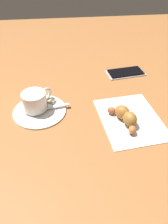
{
  "coord_description": "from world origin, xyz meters",
  "views": [
    {
      "loc": [
        -0.06,
        -0.43,
        0.38
      ],
      "look_at": [
        -0.01,
        -0.01,
        0.01
      ],
      "focal_mm": 33.16,
      "sensor_mm": 36.0,
      "label": 1
    }
  ],
  "objects_px": {
    "napkin": "(130,118)",
    "cell_phone": "(125,73)",
    "croissant": "(125,116)",
    "teaspoon": "(40,109)",
    "espresso_cup": "(35,101)",
    "sugar_packet": "(44,99)",
    "saucer": "(40,110)"
  },
  "relations": [
    {
      "from": "croissant",
      "to": "cell_phone",
      "type": "relative_size",
      "value": 0.76
    },
    {
      "from": "espresso_cup",
      "to": "teaspoon",
      "type": "bearing_deg",
      "value": -49.99
    },
    {
      "from": "sugar_packet",
      "to": "cell_phone",
      "type": "relative_size",
      "value": 0.44
    },
    {
      "from": "napkin",
      "to": "sugar_packet",
      "type": "bearing_deg",
      "value": 156.4
    },
    {
      "from": "napkin",
      "to": "croissant",
      "type": "bearing_deg",
      "value": -150.77
    },
    {
      "from": "saucer",
      "to": "teaspoon",
      "type": "bearing_deg",
      "value": -74.91
    },
    {
      "from": "saucer",
      "to": "sugar_packet",
      "type": "height_order",
      "value": "sugar_packet"
    },
    {
      "from": "espresso_cup",
      "to": "sugar_packet",
      "type": "bearing_deg",
      "value": 57.92
    },
    {
      "from": "espresso_cup",
      "to": "napkin",
      "type": "distance_m",
      "value": 0.26
    },
    {
      "from": "croissant",
      "to": "cell_phone",
      "type": "distance_m",
      "value": 0.26
    },
    {
      "from": "croissant",
      "to": "teaspoon",
      "type": "bearing_deg",
      "value": 163.65
    },
    {
      "from": "saucer",
      "to": "napkin",
      "type": "relative_size",
      "value": 0.75
    },
    {
      "from": "napkin",
      "to": "teaspoon",
      "type": "bearing_deg",
      "value": 167.12
    },
    {
      "from": "sugar_packet",
      "to": "saucer",
      "type": "bearing_deg",
      "value": 92.86
    },
    {
      "from": "saucer",
      "to": "croissant",
      "type": "xyz_separation_m",
      "value": [
        0.23,
        -0.07,
        0.02
      ]
    },
    {
      "from": "saucer",
      "to": "napkin",
      "type": "xyz_separation_m",
      "value": [
        0.24,
        -0.06,
        -0.0
      ]
    },
    {
      "from": "teaspoon",
      "to": "croissant",
      "type": "distance_m",
      "value": 0.23
    },
    {
      "from": "espresso_cup",
      "to": "teaspoon",
      "type": "height_order",
      "value": "espresso_cup"
    },
    {
      "from": "cell_phone",
      "to": "sugar_packet",
      "type": "bearing_deg",
      "value": -154.22
    },
    {
      "from": "espresso_cup",
      "to": "croissant",
      "type": "relative_size",
      "value": 0.75
    },
    {
      "from": "teaspoon",
      "to": "sugar_packet",
      "type": "height_order",
      "value": "teaspoon"
    },
    {
      "from": "sugar_packet",
      "to": "cell_phone",
      "type": "xyz_separation_m",
      "value": [
        0.28,
        0.14,
        -0.01
      ]
    },
    {
      "from": "teaspoon",
      "to": "sugar_packet",
      "type": "distance_m",
      "value": 0.05
    },
    {
      "from": "saucer",
      "to": "espresso_cup",
      "type": "xyz_separation_m",
      "value": [
        -0.01,
        0.01,
        0.03
      ]
    },
    {
      "from": "saucer",
      "to": "espresso_cup",
      "type": "height_order",
      "value": "espresso_cup"
    },
    {
      "from": "saucer",
      "to": "sugar_packet",
      "type": "distance_m",
      "value": 0.04
    },
    {
      "from": "sugar_packet",
      "to": "cell_phone",
      "type": "height_order",
      "value": "sugar_packet"
    },
    {
      "from": "teaspoon",
      "to": "sugar_packet",
      "type": "xyz_separation_m",
      "value": [
        0.01,
        0.05,
        0.0
      ]
    },
    {
      "from": "espresso_cup",
      "to": "cell_phone",
      "type": "bearing_deg",
      "value": 29.24
    },
    {
      "from": "croissant",
      "to": "espresso_cup",
      "type": "bearing_deg",
      "value": 161.64
    },
    {
      "from": "napkin",
      "to": "cell_phone",
      "type": "relative_size",
      "value": 1.41
    },
    {
      "from": "saucer",
      "to": "sugar_packet",
      "type": "relative_size",
      "value": 2.38
    }
  ]
}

